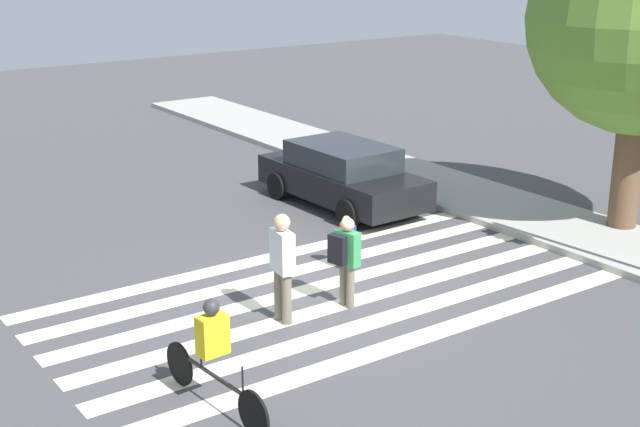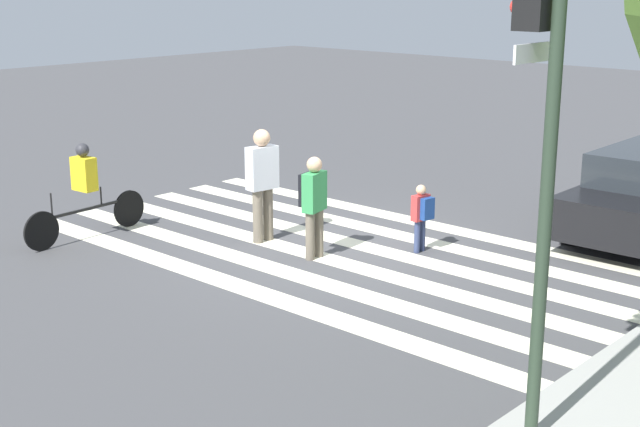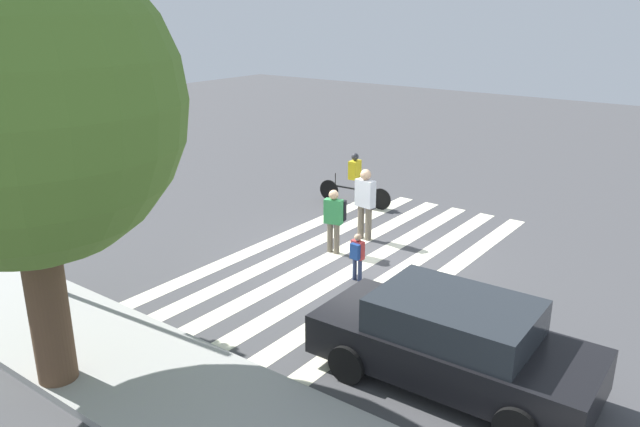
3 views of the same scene
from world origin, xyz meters
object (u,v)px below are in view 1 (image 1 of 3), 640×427
Objects in this scene: pedestrian_adult_blue_shirt at (345,255)px; car_parked_silver_sedan at (342,175)px; pedestrian_adult_yellow_jacket at (282,262)px; pedestrian_child_with_backpack at (347,238)px; cyclist_mid_street at (213,351)px.

pedestrian_adult_blue_shirt is 5.84m from car_parked_silver_sedan.
pedestrian_adult_yellow_jacket is 1.17× the size of pedestrian_adult_blue_shirt.
pedestrian_adult_yellow_jacket is 0.42× the size of car_parked_silver_sedan.
pedestrian_adult_yellow_jacket is 1.21m from pedestrian_adult_blue_shirt.
pedestrian_child_with_backpack is 0.45× the size of cyclist_mid_street.
cyclist_mid_street is at bearing -48.09° from car_parked_silver_sedan.
cyclist_mid_street is 9.46m from car_parked_silver_sedan.
pedestrian_child_with_backpack is at bearing 119.68° from cyclist_mid_street.
pedestrian_child_with_backpack is at bearing 127.04° from pedestrian_adult_yellow_jacket.
cyclist_mid_street is (3.10, -4.53, 0.23)m from pedestrian_child_with_backpack.
cyclist_mid_street is 0.54× the size of car_parked_silver_sedan.
car_parked_silver_sedan is at bearing -27.90° from pedestrian_child_with_backpack.
car_parked_silver_sedan reaches higher than pedestrian_child_with_backpack.
car_parked_silver_sedan is at bearing 128.39° from cyclist_mid_street.
pedestrian_adult_yellow_jacket reaches higher than cyclist_mid_street.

